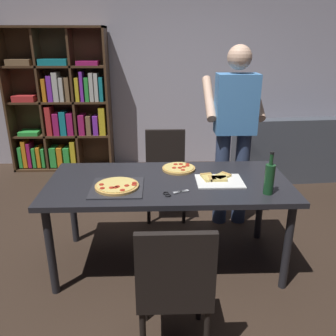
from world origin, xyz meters
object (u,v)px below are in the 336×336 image
at_px(pepperoni_pizza_on_tray, 117,187).
at_px(couch, 301,153).
at_px(person_serving_pizza, 234,128).
at_px(bookshelf, 61,107).
at_px(second_pizza_plain, 179,168).
at_px(kitchen_scissors, 172,193).
at_px(chair_near_camera, 174,283).
at_px(chair_far_side, 166,168).
at_px(dining_table, 169,189).
at_px(wine_bottle, 269,178).

bearing_deg(pepperoni_pizza_on_tray, couch, 42.80).
relative_size(person_serving_pizza, pepperoni_pizza_on_tray, 4.54).
xyz_separation_m(bookshelf, second_pizza_plain, (1.52, -2.13, -0.14)).
bearing_deg(second_pizza_plain, pepperoni_pizza_on_tray, -141.85).
relative_size(couch, pepperoni_pizza_on_tray, 4.55).
xyz_separation_m(couch, kitchen_scissors, (-1.89, -2.23, 0.45)).
bearing_deg(second_pizza_plain, kitchen_scissors, -99.22).
distance_m(person_serving_pizza, kitchen_scissors, 1.17).
bearing_deg(chair_near_camera, person_serving_pizza, 68.04).
height_order(bookshelf, person_serving_pizza, bookshelf).
bearing_deg(pepperoni_pizza_on_tray, chair_far_side, 69.80).
bearing_deg(dining_table, second_pizza_plain, 68.68).
relative_size(chair_near_camera, wine_bottle, 2.85).
xyz_separation_m(bookshelf, person_serving_pizza, (2.08, -1.68, 0.10)).
bearing_deg(chair_near_camera, pepperoni_pizza_on_tray, 116.40).
bearing_deg(chair_near_camera, chair_far_side, 90.00).
xyz_separation_m(chair_far_side, pepperoni_pizza_on_tray, (-0.39, -1.06, 0.25)).
bearing_deg(wine_bottle, chair_far_side, 120.78).
distance_m(dining_table, chair_near_camera, 0.93).
relative_size(couch, bookshelf, 0.90).
bearing_deg(kitchen_scissors, bookshelf, 118.82).
bearing_deg(bookshelf, wine_bottle, -51.06).
xyz_separation_m(dining_table, chair_near_camera, (-0.00, -0.92, -0.17)).
bearing_deg(bookshelf, pepperoni_pizza_on_tray, -67.53).
bearing_deg(second_pizza_plain, wine_bottle, -39.69).
xyz_separation_m(chair_near_camera, bookshelf, (-1.43, 3.30, 0.39)).
distance_m(couch, wine_bottle, 2.61).
xyz_separation_m(dining_table, pepperoni_pizza_on_tray, (-0.39, -0.14, 0.09)).
distance_m(bookshelf, second_pizza_plain, 2.62).
height_order(chair_far_side, second_pizza_plain, chair_far_side).
relative_size(chair_far_side, person_serving_pizza, 0.51).
relative_size(dining_table, kitchen_scissors, 9.54).
relative_size(pepperoni_pizza_on_tray, wine_bottle, 1.22).
xyz_separation_m(person_serving_pizza, second_pizza_plain, (-0.56, -0.46, -0.24)).
bearing_deg(wine_bottle, couch, 61.92).
xyz_separation_m(chair_far_side, second_pizza_plain, (0.09, -0.68, 0.25)).
relative_size(bookshelf, person_serving_pizza, 1.11).
distance_m(dining_table, chair_far_side, 0.93).
distance_m(dining_table, person_serving_pizza, 1.01).
bearing_deg(chair_near_camera, bookshelf, 113.42).
bearing_deg(person_serving_pizza, chair_far_side, 161.36).
bearing_deg(bookshelf, person_serving_pizza, -38.87).
distance_m(chair_near_camera, person_serving_pizza, 1.81).
bearing_deg(chair_far_side, wine_bottle, -59.22).
relative_size(couch, wine_bottle, 5.55).
bearing_deg(kitchen_scissors, chair_far_side, 90.76).
xyz_separation_m(person_serving_pizza, kitchen_scissors, (-0.64, -0.95, -0.24)).
height_order(bookshelf, kitchen_scissors, bookshelf).
xyz_separation_m(dining_table, chair_far_side, (0.00, 0.92, -0.17)).
bearing_deg(chair_far_side, couch, 29.26).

